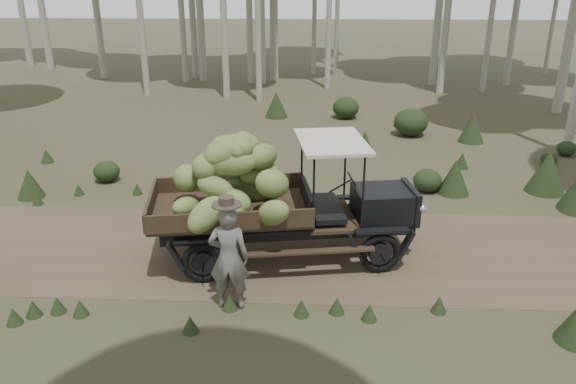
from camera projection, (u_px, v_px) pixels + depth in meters
The scene contains 5 objects.
ground at pixel (228, 249), 11.58m from camera, with size 120.00×120.00×0.00m, color #473D2B.
dirt_track at pixel (228, 249), 11.58m from camera, with size 70.00×4.00×0.01m, color brown.
banana_truck at pixel (258, 187), 10.66m from camera, with size 5.43×2.99×2.64m.
farmer at pixel (229, 256), 9.27m from camera, with size 0.68×0.50×2.02m.
undergrowth at pixel (320, 229), 11.33m from camera, with size 23.25×22.56×1.34m.
Camera 1 is at (1.72, -10.27, 5.35)m, focal length 35.00 mm.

